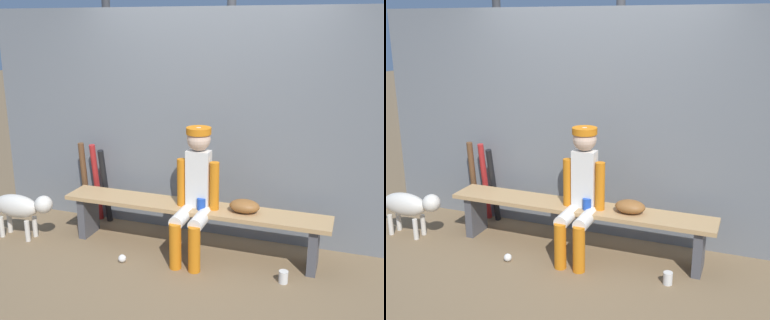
{
  "view_description": "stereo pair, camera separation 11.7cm",
  "coord_description": "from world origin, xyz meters",
  "views": [
    {
      "loc": [
        1.41,
        -3.97,
        2.13
      ],
      "look_at": [
        0.0,
        0.0,
        0.92
      ],
      "focal_mm": 44.36,
      "sensor_mm": 36.0,
      "label": 1
    },
    {
      "loc": [
        1.52,
        -3.93,
        2.13
      ],
      "look_at": [
        0.0,
        0.0,
        0.92
      ],
      "focal_mm": 44.36,
      "sensor_mm": 36.0,
      "label": 2
    }
  ],
  "objects": [
    {
      "name": "cup_on_bench",
      "position": [
        0.12,
        -0.07,
        0.52
      ],
      "size": [
        0.08,
        0.08,
        0.11
      ],
      "primitive_type": "cylinder",
      "color": "#1E47AD",
      "rests_on": "dugout_bench"
    },
    {
      "name": "ground_plane",
      "position": [
        0.0,
        0.0,
        0.0
      ],
      "size": [
        30.0,
        30.0,
        0.0
      ],
      "primitive_type": "plane",
      "color": "brown"
    },
    {
      "name": "bat_aluminum_black",
      "position": [
        -1.11,
        0.3,
        0.43
      ],
      "size": [
        0.09,
        0.23,
        0.86
      ],
      "primitive_type": "cylinder",
      "rotation": [
        0.19,
        0.0,
        0.12
      ],
      "color": "black",
      "rests_on": "ground_plane"
    },
    {
      "name": "dugout_bench",
      "position": [
        0.0,
        0.0,
        0.37
      ],
      "size": [
        2.6,
        0.36,
        0.47
      ],
      "color": "tan",
      "rests_on": "ground_plane"
    },
    {
      "name": "dog",
      "position": [
        -1.75,
        -0.31,
        0.34
      ],
      "size": [
        0.84,
        0.2,
        0.49
      ],
      "color": "beige",
      "rests_on": "ground_plane"
    },
    {
      "name": "cup_on_ground",
      "position": [
        0.94,
        -0.31,
        0.06
      ],
      "size": [
        0.08,
        0.08,
        0.11
      ],
      "primitive_type": "cylinder",
      "color": "silver",
      "rests_on": "ground_plane"
    },
    {
      "name": "baseball",
      "position": [
        -0.53,
        -0.44,
        0.04
      ],
      "size": [
        0.07,
        0.07,
        0.07
      ],
      "primitive_type": "sphere",
      "color": "white",
      "rests_on": "ground_plane"
    },
    {
      "name": "bat_aluminum_red",
      "position": [
        -1.24,
        0.35,
        0.45
      ],
      "size": [
        0.07,
        0.16,
        0.89
      ],
      "primitive_type": "cylinder",
      "rotation": [
        0.11,
        0.0,
        -0.04
      ],
      "color": "#B22323",
      "rests_on": "ground_plane"
    },
    {
      "name": "chainlink_fence",
      "position": [
        0.0,
        0.46,
        1.15
      ],
      "size": [
        4.89,
        0.03,
        2.29
      ],
      "primitive_type": "cube",
      "color": "slate",
      "rests_on": "ground_plane"
    },
    {
      "name": "player_seated",
      "position": [
        0.06,
        -0.11,
        0.67
      ],
      "size": [
        0.41,
        0.55,
        1.23
      ],
      "color": "silver",
      "rests_on": "ground_plane"
    },
    {
      "name": "bat_wood_dark",
      "position": [
        -1.36,
        0.3,
        0.45
      ],
      "size": [
        0.07,
        0.13,
        0.91
      ],
      "primitive_type": "cylinder",
      "rotation": [
        0.07,
        0.0,
        -0.04
      ],
      "color": "brown",
      "rests_on": "ground_plane"
    },
    {
      "name": "baseball_glove",
      "position": [
        0.51,
        0.0,
        0.53
      ],
      "size": [
        0.28,
        0.2,
        0.12
      ],
      "primitive_type": "ellipsoid",
      "color": "brown",
      "rests_on": "dugout_bench"
    }
  ]
}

